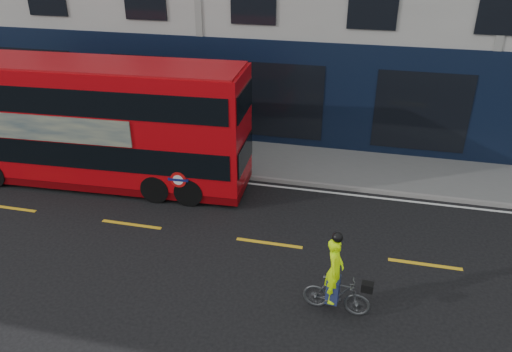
% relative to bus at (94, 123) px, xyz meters
% --- Properties ---
extents(ground, '(120.00, 120.00, 0.00)m').
position_rel_bus_xyz_m(ground, '(2.15, -3.80, -2.03)').
color(ground, black).
rests_on(ground, ground).
extents(pavement, '(60.00, 3.00, 0.12)m').
position_rel_bus_xyz_m(pavement, '(2.15, 2.70, -1.97)').
color(pavement, slate).
rests_on(pavement, ground).
extents(kerb, '(60.00, 0.12, 0.13)m').
position_rel_bus_xyz_m(kerb, '(2.15, 1.20, -1.96)').
color(kerb, gray).
rests_on(kerb, ground).
extents(road_edge_line, '(58.00, 0.10, 0.01)m').
position_rel_bus_xyz_m(road_edge_line, '(2.15, 0.90, -2.02)').
color(road_edge_line, silver).
rests_on(road_edge_line, ground).
extents(lane_dashes, '(58.00, 0.12, 0.01)m').
position_rel_bus_xyz_m(lane_dashes, '(2.15, -2.30, -2.02)').
color(lane_dashes, yellow).
rests_on(lane_dashes, ground).
extents(bus, '(9.91, 2.69, 3.95)m').
position_rel_bus_xyz_m(bus, '(0.00, 0.00, 0.00)').
color(bus, '#BF070D').
rests_on(bus, ground).
extents(cyclist, '(1.52, 0.59, 2.03)m').
position_rel_bus_xyz_m(cyclist, '(8.09, -4.50, -1.34)').
color(cyclist, '#474A4C').
rests_on(cyclist, ground).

